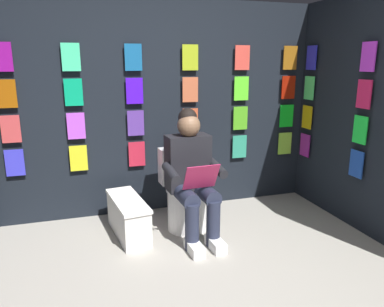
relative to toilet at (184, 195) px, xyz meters
The scene contains 5 objects.
display_wall_back 0.97m from the toilet, 80.99° to the right, with size 3.46×0.14×2.23m.
display_wall_left 1.89m from the toilet, 162.24° to the left, with size 0.14×2.07×2.23m.
toilet is the anchor object (origin of this frame).
person_reading 0.35m from the toilet, 92.91° to the left, with size 0.54×0.70×1.19m.
comic_longbox_near 0.58m from the toilet, ahead, with size 0.35×0.76×0.36m.
Camera 1 is at (0.85, 1.73, 1.60)m, focal length 34.45 mm.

